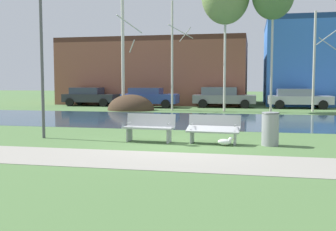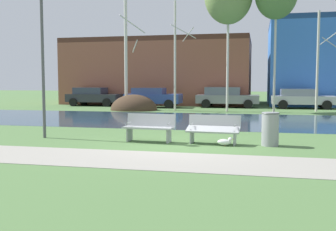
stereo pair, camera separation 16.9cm
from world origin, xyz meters
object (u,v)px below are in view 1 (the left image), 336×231
seagull (225,142)px  streetlamp (41,32)px  parked_sedan_second_blue (149,97)px  parked_hatch_third_grey (223,97)px  parked_van_nearest_dark (90,96)px  bench_left (149,127)px  parked_wagon_fourth_silver (298,98)px  trash_bin (270,128)px  bench_right (214,128)px

seagull → streetlamp: bearing=175.9°
parked_sedan_second_blue → parked_hatch_third_grey: size_ratio=0.90×
parked_van_nearest_dark → parked_sedan_second_blue: 5.20m
bench_left → seagull: 2.45m
streetlamp → parked_wagon_fourth_silver: streetlamp is taller
seagull → parked_sedan_second_blue: size_ratio=0.12×
trash_bin → parked_wagon_fourth_silver: (2.66, 17.58, 0.23)m
parked_wagon_fourth_silver → seagull: bearing=-102.4°
bench_right → parked_van_nearest_dark: (-11.45, 17.47, 0.30)m
parked_wagon_fourth_silver → trash_bin: bearing=-98.6°
bench_left → parked_van_nearest_dark: bearing=118.4°
trash_bin → seagull: bearing=-164.0°
bench_right → parked_sedan_second_blue: (-6.34, 16.49, 0.30)m
bench_left → bench_right: bearing=0.0°
streetlamp → trash_bin: bearing=-0.6°
trash_bin → bench_left: bearing=-180.0°
bench_left → parked_wagon_fourth_silver: bearing=70.2°
bench_right → parked_sedan_second_blue: size_ratio=0.40×
bench_left → parked_sedan_second_blue: size_ratio=0.40×
bench_right → trash_bin: bearing=0.1°
bench_left → trash_bin: 3.69m
trash_bin → streetlamp: (-7.36, 0.07, 3.00)m
bench_left → trash_bin: size_ratio=1.65×
parked_hatch_third_grey → streetlamp: bearing=-105.0°
parked_sedan_second_blue → trash_bin: bearing=-64.1°
bench_right → parked_wagon_fourth_silver: size_ratio=0.37×
parked_van_nearest_dark → parked_hatch_third_grey: parked_hatch_third_grey is taller
seagull → parked_hatch_third_grey: parked_hatch_third_grey is taller
parked_sedan_second_blue → parked_wagon_fourth_silver: size_ratio=0.94×
bench_right → streetlamp: size_ratio=0.31×
bench_right → parked_van_nearest_dark: parked_van_nearest_dark is taller
bench_left → trash_bin: (3.68, 0.00, 0.04)m
bench_right → seagull: 0.63m
parked_wagon_fourth_silver → bench_left: bearing=-109.8°
bench_right → trash_bin: trash_bin is taller
seagull → parked_van_nearest_dark: bearing=123.6°
streetlamp → parked_van_nearest_dark: (-5.75, 17.40, -2.74)m
parked_sedan_second_blue → parked_hatch_third_grey: 5.46m
streetlamp → parked_sedan_second_blue: (-0.64, 16.42, -2.74)m
bench_right → streetlamp: streetlamp is taller
bench_right → parked_hatch_third_grey: parked_hatch_third_grey is taller
bench_left → parked_wagon_fourth_silver: size_ratio=0.37×
bench_left → streetlamp: streetlamp is taller
bench_left → parked_hatch_third_grey: bearing=86.7°
parked_van_nearest_dark → parked_sedan_second_blue: size_ratio=1.01×
bench_right → parked_van_nearest_dark: bearing=123.2°
bench_left → parked_sedan_second_blue: bearing=104.7°
bench_right → parked_van_nearest_dark: size_ratio=0.39×
trash_bin → seagull: 1.39m
bench_left → parked_van_nearest_dark: 19.86m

